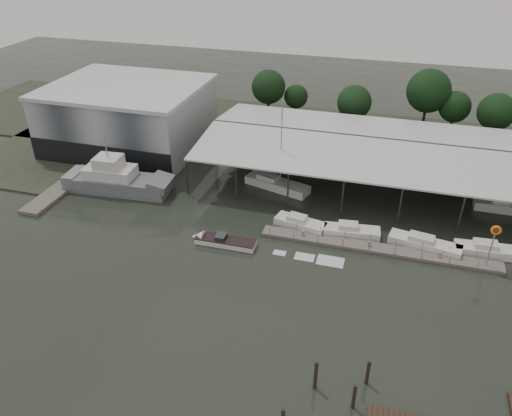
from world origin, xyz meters
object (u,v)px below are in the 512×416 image
(speedboat_underway, at_px, (221,241))
(grey_trawler, at_px, (118,180))
(shell_fuel_sign, at_px, (494,238))
(white_sailboat, at_px, (276,184))

(speedboat_underway, bearing_deg, grey_trawler, -25.38)
(shell_fuel_sign, xyz_separation_m, white_sailboat, (-27.35, 11.66, -3.27))
(shell_fuel_sign, distance_m, speedboat_underway, 30.79)
(grey_trawler, xyz_separation_m, white_sailboat, (21.61, 6.96, -0.93))
(grey_trawler, relative_size, speedboat_underway, 0.83)
(grey_trawler, bearing_deg, white_sailboat, 13.53)
(speedboat_underway, bearing_deg, white_sailboat, -101.39)
(shell_fuel_sign, distance_m, white_sailboat, 29.91)
(shell_fuel_sign, distance_m, grey_trawler, 49.24)
(white_sailboat, relative_size, speedboat_underway, 0.71)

